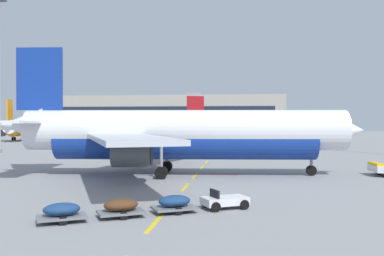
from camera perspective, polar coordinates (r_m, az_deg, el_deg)
ground at (r=61.15m, az=23.47°, el=-4.02°), size 400.00×400.00×0.00m
apron_paint_markings at (r=56.03m, az=2.19°, el=-4.39°), size 8.00×95.46×0.01m
airliner_foreground at (r=39.87m, az=-1.77°, el=-0.78°), size 34.82×34.52×12.20m
airliner_mid_left at (r=90.28m, az=-6.79°, el=-0.20°), size 30.07×28.64×10.93m
airliner_far_center at (r=128.33m, az=-21.91°, el=0.02°), size 30.29×30.99×10.94m
fuel_service_truck at (r=61.21m, az=-9.44°, el=-2.42°), size 5.91×7.14×3.14m
baggage_train at (r=23.20m, az=-5.87°, el=-10.38°), size 10.89×6.82×1.14m
terminal_satellite at (r=154.08m, az=-4.71°, el=1.53°), size 89.99×25.70×15.93m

